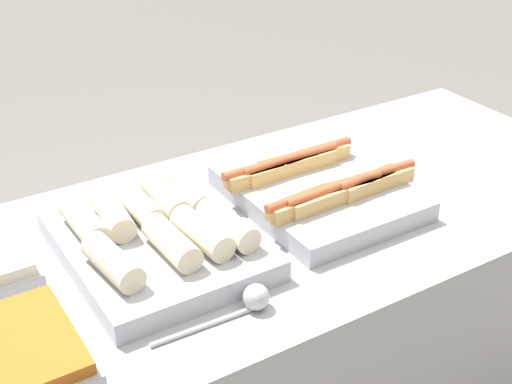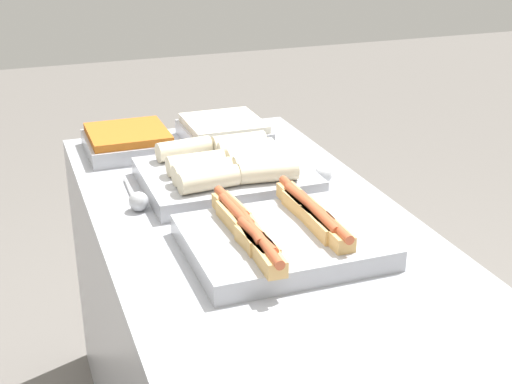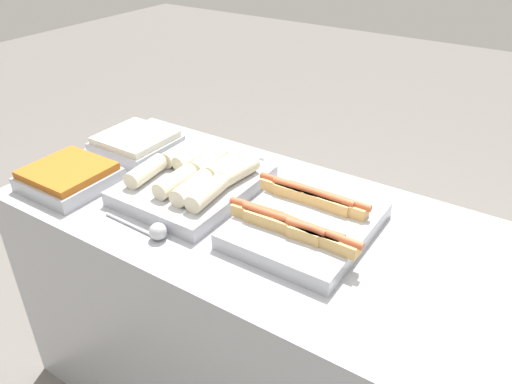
{
  "view_description": "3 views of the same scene",
  "coord_description": "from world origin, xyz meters",
  "px_view_note": "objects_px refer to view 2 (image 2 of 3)",
  "views": [
    {
      "loc": [
        -0.82,
        -1.19,
        1.75
      ],
      "look_at": [
        -0.08,
        0.0,
        0.95
      ],
      "focal_mm": 50.0,
      "sensor_mm": 36.0,
      "label": 1
    },
    {
      "loc": [
        1.47,
        -0.56,
        1.65
      ],
      "look_at": [
        -0.08,
        0.0,
        0.95
      ],
      "focal_mm": 50.0,
      "sensor_mm": 36.0,
      "label": 2
    },
    {
      "loc": [
        0.64,
        -1.1,
        1.74
      ],
      "look_at": [
        -0.08,
        0.0,
        0.95
      ],
      "focal_mm": 35.0,
      "sensor_mm": 36.0,
      "label": 3
    }
  ],
  "objects_px": {
    "tray_hotdogs": "(282,236)",
    "serving_spoon_near": "(138,200)",
    "tray_wraps": "(227,172)",
    "tray_side_back": "(224,131)",
    "tray_side_front": "(128,141)",
    "serving_spoon_far": "(321,174)"
  },
  "relations": [
    {
      "from": "tray_wraps",
      "to": "tray_side_back",
      "type": "distance_m",
      "value": 0.4
    },
    {
      "from": "serving_spoon_far",
      "to": "tray_wraps",
      "type": "bearing_deg",
      "value": -103.33
    },
    {
      "from": "tray_side_back",
      "to": "tray_wraps",
      "type": "bearing_deg",
      "value": -16.25
    },
    {
      "from": "tray_hotdogs",
      "to": "tray_side_front",
      "type": "relative_size",
      "value": 1.63
    },
    {
      "from": "tray_hotdogs",
      "to": "tray_side_front",
      "type": "height_order",
      "value": "tray_hotdogs"
    },
    {
      "from": "serving_spoon_far",
      "to": "serving_spoon_near",
      "type": "bearing_deg",
      "value": -89.49
    },
    {
      "from": "tray_hotdogs",
      "to": "tray_side_back",
      "type": "distance_m",
      "value": 0.81
    },
    {
      "from": "tray_wraps",
      "to": "tray_hotdogs",
      "type": "bearing_deg",
      "value": -0.36
    },
    {
      "from": "tray_wraps",
      "to": "tray_side_back",
      "type": "height_order",
      "value": "tray_wraps"
    },
    {
      "from": "tray_side_front",
      "to": "tray_side_back",
      "type": "distance_m",
      "value": 0.32
    },
    {
      "from": "tray_hotdogs",
      "to": "serving_spoon_far",
      "type": "xyz_separation_m",
      "value": [
        -0.36,
        0.27,
        -0.01
      ]
    },
    {
      "from": "serving_spoon_near",
      "to": "tray_hotdogs",
      "type": "bearing_deg",
      "value": 37.03
    },
    {
      "from": "tray_wraps",
      "to": "serving_spoon_near",
      "type": "distance_m",
      "value": 0.28
    },
    {
      "from": "tray_wraps",
      "to": "serving_spoon_near",
      "type": "xyz_separation_m",
      "value": [
        0.07,
        -0.27,
        -0.02
      ]
    },
    {
      "from": "tray_wraps",
      "to": "tray_side_front",
      "type": "height_order",
      "value": "tray_wraps"
    },
    {
      "from": "tray_side_front",
      "to": "serving_spoon_near",
      "type": "distance_m",
      "value": 0.45
    },
    {
      "from": "tray_side_front",
      "to": "tray_side_back",
      "type": "height_order",
      "value": "same"
    },
    {
      "from": "tray_wraps",
      "to": "serving_spoon_far",
      "type": "relative_size",
      "value": 1.98
    },
    {
      "from": "tray_side_front",
      "to": "tray_side_back",
      "type": "xyz_separation_m",
      "value": [
        0.0,
        0.32,
        0.0
      ]
    },
    {
      "from": "tray_hotdogs",
      "to": "tray_wraps",
      "type": "distance_m",
      "value": 0.42
    },
    {
      "from": "serving_spoon_near",
      "to": "serving_spoon_far",
      "type": "distance_m",
      "value": 0.53
    },
    {
      "from": "tray_hotdogs",
      "to": "serving_spoon_near",
      "type": "xyz_separation_m",
      "value": [
        -0.35,
        -0.27,
        -0.02
      ]
    }
  ]
}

